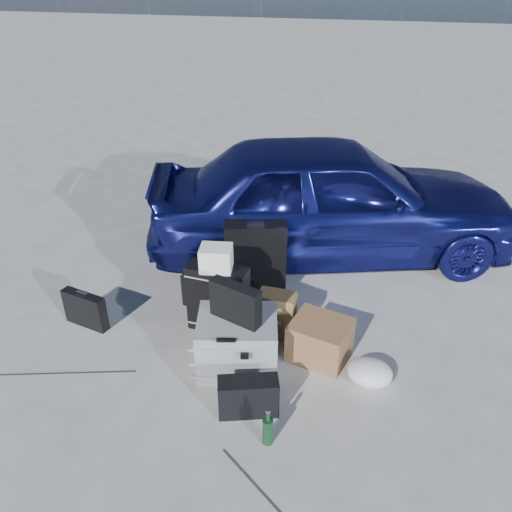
{
  "coord_description": "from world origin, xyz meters",
  "views": [
    {
      "loc": [
        1.05,
        -2.8,
        2.77
      ],
      "look_at": [
        0.02,
        0.85,
        0.56
      ],
      "focal_mm": 35.0,
      "sensor_mm": 36.0,
      "label": 1
    }
  ],
  "objects_px": {
    "pelican_case": "(238,342)",
    "duffel_bag": "(219,292)",
    "briefcase": "(85,310)",
    "suitcase_left": "(255,259)",
    "green_bottle": "(268,427)",
    "car": "(331,197)",
    "suitcase_right": "(218,299)",
    "cardboard_box": "(320,340)"
  },
  "relations": [
    {
      "from": "suitcase_right",
      "to": "cardboard_box",
      "type": "height_order",
      "value": "suitcase_right"
    },
    {
      "from": "suitcase_right",
      "to": "duffel_bag",
      "type": "relative_size",
      "value": 0.96
    },
    {
      "from": "briefcase",
      "to": "suitcase_left",
      "type": "distance_m",
      "value": 1.59
    },
    {
      "from": "green_bottle",
      "to": "pelican_case",
      "type": "bearing_deg",
      "value": 121.92
    },
    {
      "from": "cardboard_box",
      "to": "pelican_case",
      "type": "bearing_deg",
      "value": -156.43
    },
    {
      "from": "suitcase_right",
      "to": "pelican_case",
      "type": "bearing_deg",
      "value": -49.84
    },
    {
      "from": "suitcase_left",
      "to": "green_bottle",
      "type": "bearing_deg",
      "value": -88.68
    },
    {
      "from": "briefcase",
      "to": "duffel_bag",
      "type": "distance_m",
      "value": 1.19
    },
    {
      "from": "car",
      "to": "suitcase_left",
      "type": "height_order",
      "value": "car"
    },
    {
      "from": "suitcase_left",
      "to": "suitcase_right",
      "type": "bearing_deg",
      "value": -120.66
    },
    {
      "from": "car",
      "to": "pelican_case",
      "type": "bearing_deg",
      "value": 148.78
    },
    {
      "from": "car",
      "to": "pelican_case",
      "type": "xyz_separation_m",
      "value": [
        -0.41,
        -2.02,
        -0.43
      ]
    },
    {
      "from": "suitcase_right",
      "to": "green_bottle",
      "type": "height_order",
      "value": "suitcase_right"
    },
    {
      "from": "car",
      "to": "pelican_case",
      "type": "distance_m",
      "value": 2.11
    },
    {
      "from": "briefcase",
      "to": "suitcase_left",
      "type": "height_order",
      "value": "suitcase_left"
    },
    {
      "from": "briefcase",
      "to": "duffel_bag",
      "type": "xyz_separation_m",
      "value": [
        1.04,
        0.57,
        -0.0
      ]
    },
    {
      "from": "suitcase_right",
      "to": "suitcase_left",
      "type": "bearing_deg",
      "value": 79.5
    },
    {
      "from": "suitcase_left",
      "to": "pelican_case",
      "type": "bearing_deg",
      "value": -99.1
    },
    {
      "from": "pelican_case",
      "to": "green_bottle",
      "type": "bearing_deg",
      "value": -73.03
    },
    {
      "from": "briefcase",
      "to": "green_bottle",
      "type": "bearing_deg",
      "value": -12.29
    },
    {
      "from": "pelican_case",
      "to": "duffel_bag",
      "type": "relative_size",
      "value": 0.94
    },
    {
      "from": "car",
      "to": "suitcase_right",
      "type": "height_order",
      "value": "car"
    },
    {
      "from": "pelican_case",
      "to": "suitcase_left",
      "type": "relative_size",
      "value": 0.82
    },
    {
      "from": "car",
      "to": "briefcase",
      "type": "distance_m",
      "value": 2.7
    },
    {
      "from": "green_bottle",
      "to": "suitcase_left",
      "type": "bearing_deg",
      "value": 108.38
    },
    {
      "from": "suitcase_left",
      "to": "car",
      "type": "bearing_deg",
      "value": 44.04
    },
    {
      "from": "car",
      "to": "suitcase_right",
      "type": "xyz_separation_m",
      "value": [
        -0.7,
        -1.63,
        -0.34
      ]
    },
    {
      "from": "cardboard_box",
      "to": "green_bottle",
      "type": "xyz_separation_m",
      "value": [
        -0.19,
        -0.94,
        -0.02
      ]
    },
    {
      "from": "pelican_case",
      "to": "suitcase_right",
      "type": "height_order",
      "value": "suitcase_right"
    },
    {
      "from": "suitcase_right",
      "to": "cardboard_box",
      "type": "xyz_separation_m",
      "value": [
        0.91,
        -0.13,
        -0.14
      ]
    },
    {
      "from": "car",
      "to": "duffel_bag",
      "type": "relative_size",
      "value": 5.91
    },
    {
      "from": "duffel_bag",
      "to": "cardboard_box",
      "type": "relative_size",
      "value": 1.45
    },
    {
      "from": "briefcase",
      "to": "suitcase_right",
      "type": "relative_size",
      "value": 0.68
    },
    {
      "from": "green_bottle",
      "to": "briefcase",
      "type": "bearing_deg",
      "value": 156.86
    },
    {
      "from": "pelican_case",
      "to": "cardboard_box",
      "type": "relative_size",
      "value": 1.36
    },
    {
      "from": "duffel_bag",
      "to": "cardboard_box",
      "type": "bearing_deg",
      "value": -11.12
    },
    {
      "from": "pelican_case",
      "to": "duffel_bag",
      "type": "xyz_separation_m",
      "value": [
        -0.4,
        0.69,
        -0.06
      ]
    },
    {
      "from": "cardboard_box",
      "to": "suitcase_right",
      "type": "bearing_deg",
      "value": 172.09
    },
    {
      "from": "car",
      "to": "suitcase_right",
      "type": "distance_m",
      "value": 1.81
    },
    {
      "from": "briefcase",
      "to": "suitcase_right",
      "type": "xyz_separation_m",
      "value": [
        1.14,
        0.27,
        0.15
      ]
    },
    {
      "from": "briefcase",
      "to": "cardboard_box",
      "type": "xyz_separation_m",
      "value": [
        2.05,
        0.15,
        0.0
      ]
    },
    {
      "from": "pelican_case",
      "to": "suitcase_left",
      "type": "xyz_separation_m",
      "value": [
        -0.14,
        1.02,
        0.15
      ]
    }
  ]
}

